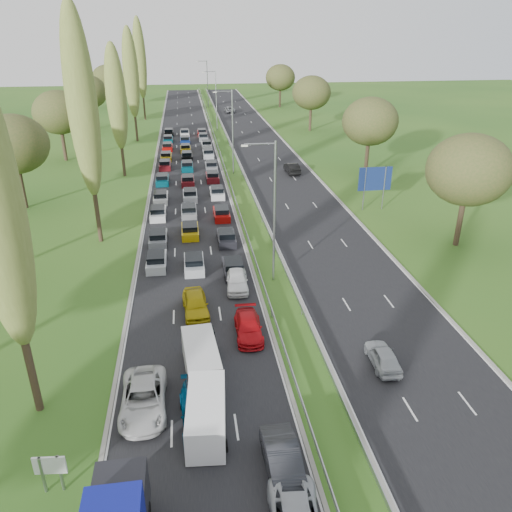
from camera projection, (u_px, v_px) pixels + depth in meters
ground at (232, 170)px, 76.51m from camera, size 260.00×260.00×0.00m
near_carriageway at (188, 168)px, 77.91m from camera, size 10.50×215.00×0.04m
far_carriageway at (273, 165)px, 79.62m from camera, size 10.50×215.00×0.04m
central_reservation at (231, 163)px, 78.54m from camera, size 2.36×215.00×0.32m
lamp_columns at (233, 133)px, 72.21m from camera, size 0.18×140.18×12.00m
poplar_row at (105, 98)px, 58.67m from camera, size 2.80×127.80×22.44m
woodland_left at (4, 151)px, 54.31m from camera, size 8.00×166.00×11.10m
woodland_right at (393, 133)px, 63.79m from camera, size 8.00×153.00×11.10m
traffic_queue_fill at (188, 173)px, 73.11m from camera, size 9.09×68.24×0.80m
near_car_2 at (144, 398)px, 28.22m from camera, size 2.61×5.53×1.53m
near_car_7 at (200, 412)px, 27.24m from camera, size 2.35×5.26×1.50m
near_car_8 at (195, 304)px, 37.83m from camera, size 2.14×4.70×1.56m
near_car_9 at (283, 463)px, 24.04m from camera, size 1.76×4.71×1.54m
near_car_11 at (248, 327)px, 35.16m from camera, size 1.95×4.58×1.32m
near_car_12 at (237, 280)px, 41.53m from camera, size 2.00×4.49×1.50m
far_car_0 at (383, 356)px, 32.00m from camera, size 1.70×3.92×1.32m
far_car_1 at (292, 168)px, 74.50m from camera, size 1.80×4.74×1.54m
far_car_2 at (230, 109)px, 128.57m from camera, size 2.63×5.35×1.46m
white_van_front at (206, 412)px, 26.84m from camera, size 2.00×5.11×2.05m
white_van_rear at (201, 357)px, 31.30m from camera, size 1.99×5.09×2.04m
info_sign at (50, 469)px, 22.98m from camera, size 1.50×0.23×2.10m
direction_sign at (375, 181)px, 58.43m from camera, size 4.00×0.16×5.20m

